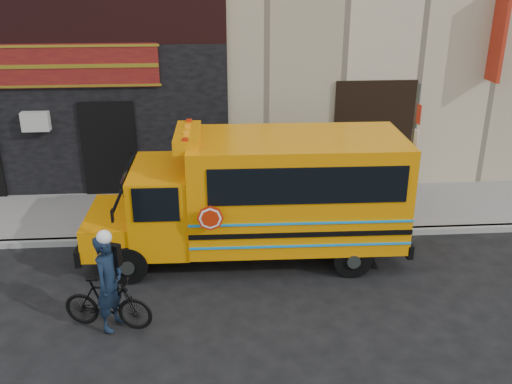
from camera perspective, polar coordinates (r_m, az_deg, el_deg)
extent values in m
plane|color=black|center=(11.29, -1.84, -10.76)|extent=(120.00, 120.00, 0.00)
cube|color=gray|center=(13.51, -2.31, -4.48)|extent=(40.00, 0.20, 0.15)
cube|color=slate|center=(14.86, -2.51, -1.89)|extent=(40.00, 3.00, 0.15)
cube|color=black|center=(16.22, -20.87, 6.52)|extent=(10.00, 0.30, 4.00)
cube|color=#550C13|center=(15.76, -21.79, 11.59)|extent=(6.50, 0.12, 1.10)
cube|color=black|center=(15.86, -14.40, 4.12)|extent=(1.30, 0.10, 2.50)
cube|color=#A52512|center=(16.44, 23.12, 14.28)|extent=(0.10, 0.70, 2.40)
cylinder|color=black|center=(11.96, -12.62, -7.06)|extent=(0.80, 0.29, 0.80)
cylinder|color=black|center=(13.63, -11.44, -3.16)|extent=(0.80, 0.29, 0.80)
cylinder|color=black|center=(12.07, 9.60, -6.53)|extent=(0.80, 0.29, 0.80)
cylinder|color=black|center=(13.73, 7.94, -2.73)|extent=(0.80, 0.29, 0.80)
cube|color=orange|center=(12.69, -14.14, -3.39)|extent=(1.03, 2.02, 0.70)
cube|color=black|center=(12.92, -16.44, -4.41)|extent=(0.15, 2.05, 0.35)
cube|color=orange|center=(12.32, -9.33, -1.23)|extent=(1.23, 2.12, 1.70)
cube|color=black|center=(12.25, -12.10, 0.44)|extent=(0.09, 1.80, 0.90)
cube|color=orange|center=(12.21, 3.98, 0.43)|extent=(4.54, 2.27, 2.25)
cube|color=black|center=(13.11, 13.81, -3.72)|extent=(0.16, 2.20, 0.30)
cube|color=black|center=(11.03, 5.25, 0.62)|extent=(3.90, 0.10, 0.75)
cube|color=orange|center=(11.76, -6.86, 5.46)|extent=(0.53, 1.61, 0.28)
cylinder|color=#AD1F06|center=(10.96, -4.59, -2.62)|extent=(0.52, 0.04, 0.52)
cylinder|color=#3E4640|center=(13.87, 15.24, 3.16)|extent=(0.08, 0.08, 3.59)
cube|color=#A52512|center=(13.49, 15.86, 7.54)|extent=(0.05, 0.31, 0.45)
cube|color=white|center=(13.64, 15.62, 5.27)|extent=(0.05, 0.31, 0.39)
imported|color=black|center=(10.63, -14.62, -10.69)|extent=(1.70, 0.82, 0.98)
imported|color=black|center=(10.36, -14.45, -9.00)|extent=(0.64, 0.77, 1.79)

